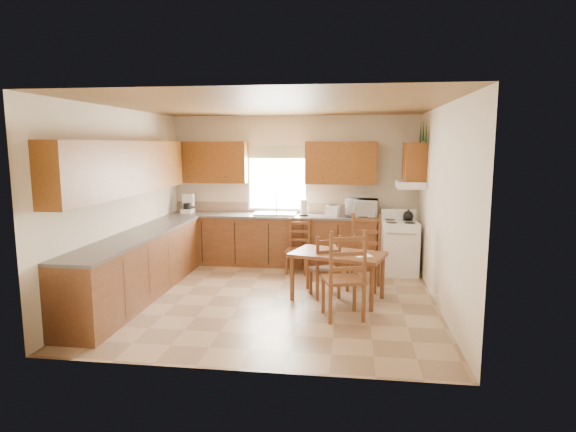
# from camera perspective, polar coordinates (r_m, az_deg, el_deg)

# --- Properties ---
(floor) EXTENTS (4.50, 4.50, 0.00)m
(floor) POSITION_cam_1_polar(r_m,az_deg,el_deg) (6.98, -1.56, -9.72)
(floor) COLOR #A28161
(floor) RESTS_ON ground
(ceiling) EXTENTS (4.50, 4.50, 0.00)m
(ceiling) POSITION_cam_1_polar(r_m,az_deg,el_deg) (6.65, -1.66, 12.96)
(ceiling) COLOR brown
(ceiling) RESTS_ON floor
(wall_left) EXTENTS (4.50, 4.50, 0.00)m
(wall_left) POSITION_cam_1_polar(r_m,az_deg,el_deg) (7.38, -19.14, 1.55)
(wall_left) COLOR beige
(wall_left) RESTS_ON floor
(wall_right) EXTENTS (4.50, 4.50, 0.00)m
(wall_right) POSITION_cam_1_polar(r_m,az_deg,el_deg) (6.71, 17.73, 0.97)
(wall_right) COLOR beige
(wall_right) RESTS_ON floor
(wall_back) EXTENTS (4.50, 4.50, 0.00)m
(wall_back) POSITION_cam_1_polar(r_m,az_deg,el_deg) (8.90, 0.68, 3.13)
(wall_back) COLOR beige
(wall_back) RESTS_ON floor
(wall_front) EXTENTS (4.50, 4.50, 0.00)m
(wall_front) POSITION_cam_1_polar(r_m,az_deg,el_deg) (4.50, -6.14, -2.20)
(wall_front) COLOR beige
(wall_front) RESTS_ON floor
(lower_cab_back) EXTENTS (3.75, 0.60, 0.88)m
(lower_cab_back) POSITION_cam_1_polar(r_m,az_deg,el_deg) (8.79, -1.99, -2.94)
(lower_cab_back) COLOR brown
(lower_cab_back) RESTS_ON floor
(lower_cab_left) EXTENTS (0.60, 3.60, 0.88)m
(lower_cab_left) POSITION_cam_1_polar(r_m,az_deg,el_deg) (7.28, -17.19, -5.74)
(lower_cab_left) COLOR brown
(lower_cab_left) RESTS_ON floor
(counter_back) EXTENTS (3.75, 0.63, 0.04)m
(counter_back) POSITION_cam_1_polar(r_m,az_deg,el_deg) (8.71, -2.01, 0.03)
(counter_back) COLOR #59524F
(counter_back) RESTS_ON lower_cab_back
(counter_left) EXTENTS (0.63, 3.60, 0.04)m
(counter_left) POSITION_cam_1_polar(r_m,az_deg,el_deg) (7.18, -17.35, -2.18)
(counter_left) COLOR #59524F
(counter_left) RESTS_ON lower_cab_left
(backsplash) EXTENTS (3.75, 0.01, 0.18)m
(backsplash) POSITION_cam_1_polar(r_m,az_deg,el_deg) (8.98, -1.71, 0.99)
(backsplash) COLOR #957860
(backsplash) RESTS_ON counter_back
(upper_cab_back_left) EXTENTS (1.41, 0.33, 0.75)m
(upper_cab_back_left) POSITION_cam_1_polar(r_m,az_deg,el_deg) (9.02, -9.30, 6.31)
(upper_cab_back_left) COLOR brown
(upper_cab_back_left) RESTS_ON wall_back
(upper_cab_back_right) EXTENTS (1.25, 0.33, 0.75)m
(upper_cab_back_right) POSITION_cam_1_polar(r_m,az_deg,el_deg) (8.64, 6.28, 6.28)
(upper_cab_back_right) COLOR brown
(upper_cab_back_right) RESTS_ON wall_back
(upper_cab_left) EXTENTS (0.33, 3.60, 0.75)m
(upper_cab_left) POSITION_cam_1_polar(r_m,az_deg,el_deg) (7.13, -18.68, 5.43)
(upper_cab_left) COLOR brown
(upper_cab_left) RESTS_ON wall_left
(upper_cab_stove) EXTENTS (0.33, 0.62, 0.62)m
(upper_cab_stove) POSITION_cam_1_polar(r_m,az_deg,el_deg) (8.27, 14.73, 6.26)
(upper_cab_stove) COLOR brown
(upper_cab_stove) RESTS_ON wall_right
(range_hood) EXTENTS (0.44, 0.62, 0.12)m
(range_hood) POSITION_cam_1_polar(r_m,az_deg,el_deg) (8.28, 14.29, 3.65)
(range_hood) COLOR white
(range_hood) RESTS_ON wall_right
(window_frame) EXTENTS (1.13, 0.02, 1.18)m
(window_frame) POSITION_cam_1_polar(r_m,az_deg,el_deg) (8.89, -1.26, 4.42)
(window_frame) COLOR white
(window_frame) RESTS_ON wall_back
(window_pane) EXTENTS (1.05, 0.01, 1.10)m
(window_pane) POSITION_cam_1_polar(r_m,az_deg,el_deg) (8.89, -1.27, 4.42)
(window_pane) COLOR white
(window_pane) RESTS_ON wall_back
(window_valance) EXTENTS (1.19, 0.01, 0.24)m
(window_valance) POSITION_cam_1_polar(r_m,az_deg,el_deg) (8.84, -1.30, 7.64)
(window_valance) COLOR #5D7847
(window_valance) RESTS_ON wall_back
(sink_basin) EXTENTS (0.75, 0.45, 0.04)m
(sink_basin) POSITION_cam_1_polar(r_m,az_deg,el_deg) (8.69, -1.52, 0.28)
(sink_basin) COLOR silver
(sink_basin) RESTS_ON counter_back
(pine_decal_a) EXTENTS (0.22, 0.22, 0.36)m
(pine_decal_a) POSITION_cam_1_polar(r_m,az_deg,el_deg) (7.97, 16.09, 9.59)
(pine_decal_a) COLOR #12381B
(pine_decal_a) RESTS_ON wall_right
(pine_decal_b) EXTENTS (0.22, 0.22, 0.36)m
(pine_decal_b) POSITION_cam_1_polar(r_m,az_deg,el_deg) (8.28, 15.77, 9.83)
(pine_decal_b) COLOR #12381B
(pine_decal_b) RESTS_ON wall_right
(pine_decal_c) EXTENTS (0.22, 0.22, 0.36)m
(pine_decal_c) POSITION_cam_1_polar(r_m,az_deg,el_deg) (8.60, 15.46, 9.51)
(pine_decal_c) COLOR #12381B
(pine_decal_c) RESTS_ON wall_right
(stove) EXTENTS (0.62, 0.64, 0.88)m
(stove) POSITION_cam_1_polar(r_m,az_deg,el_deg) (8.37, 13.01, -3.74)
(stove) COLOR white
(stove) RESTS_ON floor
(coffeemaker) EXTENTS (0.25, 0.29, 0.37)m
(coffeemaker) POSITION_cam_1_polar(r_m,az_deg,el_deg) (9.08, -11.83, 1.50)
(coffeemaker) COLOR white
(coffeemaker) RESTS_ON counter_back
(paper_towel) EXTENTS (0.13, 0.13, 0.29)m
(paper_towel) POSITION_cam_1_polar(r_m,az_deg,el_deg) (8.57, 1.87, 0.99)
(paper_towel) COLOR white
(paper_towel) RESTS_ON counter_back
(toaster) EXTENTS (0.26, 0.21, 0.19)m
(toaster) POSITION_cam_1_polar(r_m,az_deg,el_deg) (8.56, 5.29, 0.61)
(toaster) COLOR white
(toaster) RESTS_ON counter_back
(microwave) EXTENTS (0.54, 0.41, 0.31)m
(microwave) POSITION_cam_1_polar(r_m,az_deg,el_deg) (8.57, 8.73, 0.97)
(microwave) COLOR white
(microwave) RESTS_ON counter_back
(dining_table) EXTENTS (1.41, 1.05, 0.67)m
(dining_table) POSITION_cam_1_polar(r_m,az_deg,el_deg) (6.88, 5.90, -7.10)
(dining_table) COLOR brown
(dining_table) RESTS_ON floor
(chair_near_left) EXTENTS (0.59, 0.57, 1.15)m
(chair_near_left) POSITION_cam_1_polar(r_m,az_deg,el_deg) (6.12, 6.57, -6.81)
(chair_near_left) COLOR brown
(chair_near_left) RESTS_ON floor
(chair_near_right) EXTENTS (0.49, 0.48, 0.91)m
(chair_near_right) POSITION_cam_1_polar(r_m,az_deg,el_deg) (6.96, 4.38, -5.89)
(chair_near_right) COLOR brown
(chair_near_right) RESTS_ON floor
(chair_far_left) EXTENTS (0.42, 0.40, 0.92)m
(chair_far_left) POSITION_cam_1_polar(r_m,az_deg,el_deg) (8.19, 1.17, -3.66)
(chair_far_left) COLOR brown
(chair_far_left) RESTS_ON floor
(chair_far_right) EXTENTS (0.54, 0.53, 1.12)m
(chair_far_right) POSITION_cam_1_polar(r_m,az_deg,el_deg) (7.36, 8.98, -4.33)
(chair_far_right) COLOR brown
(chair_far_right) RESTS_ON floor
(table_paper) EXTENTS (0.34, 0.38, 0.00)m
(table_paper) POSITION_cam_1_polar(r_m,az_deg,el_deg) (6.72, 8.66, -4.55)
(table_paper) COLOR white
(table_paper) RESTS_ON dining_table
(table_card) EXTENTS (0.09, 0.05, 0.12)m
(table_card) POSITION_cam_1_polar(r_m,az_deg,el_deg) (6.80, 5.35, -3.84)
(table_card) COLOR white
(table_card) RESTS_ON dining_table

